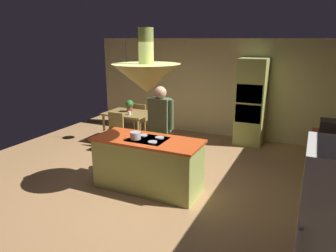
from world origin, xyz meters
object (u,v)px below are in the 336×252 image
at_px(oven_tower, 251,102).
at_px(cup_on_table, 129,113).
at_px(chair_by_back_wall, 141,117).
at_px(potted_plant_on_table, 129,105).
at_px(kitchen_island, 148,164).
at_px(person_at_island, 161,125).
at_px(dining_table, 128,116).
at_px(chair_facing_island, 114,129).
at_px(microwave_on_counter, 334,129).
at_px(cooking_pot_on_cooktop, 135,135).

relative_size(oven_tower, cup_on_table, 23.33).
relative_size(chair_by_back_wall, potted_plant_on_table, 2.90).
height_order(kitchen_island, person_at_island, person_at_island).
distance_m(kitchen_island, cup_on_table, 2.46).
distance_m(dining_table, cup_on_table, 0.31).
relative_size(kitchen_island, chair_by_back_wall, 2.14).
distance_m(chair_facing_island, chair_by_back_wall, 1.28).
bearing_deg(cup_on_table, chair_facing_island, -111.42).
bearing_deg(person_at_island, chair_facing_island, 153.89).
distance_m(person_at_island, cup_on_table, 1.90).
height_order(oven_tower, person_at_island, oven_tower).
relative_size(person_at_island, chair_facing_island, 1.96).
xyz_separation_m(kitchen_island, dining_table, (-1.70, 2.10, 0.20)).
distance_m(dining_table, chair_by_back_wall, 0.66).
xyz_separation_m(cup_on_table, microwave_on_counter, (4.37, -0.40, 0.25)).
bearing_deg(oven_tower, cup_on_table, -152.79).
bearing_deg(person_at_island, kitchen_island, -82.61).
relative_size(kitchen_island, oven_tower, 0.89).
bearing_deg(cup_on_table, chair_by_back_wall, 101.24).
distance_m(kitchen_island, potted_plant_on_table, 2.82).
bearing_deg(kitchen_island, cup_on_table, 129.00).
xyz_separation_m(chair_by_back_wall, microwave_on_counter, (4.54, -1.25, 0.55)).
height_order(oven_tower, chair_facing_island, oven_tower).
bearing_deg(microwave_on_counter, potted_plant_on_table, 171.18).
distance_m(chair_facing_island, cup_on_table, 0.55).
relative_size(chair_facing_island, potted_plant_on_table, 2.90).
bearing_deg(microwave_on_counter, cup_on_table, 174.75).
bearing_deg(oven_tower, person_at_island, -114.75).
distance_m(person_at_island, potted_plant_on_table, 2.23).
xyz_separation_m(dining_table, person_at_island, (1.61, -1.43, 0.33)).
bearing_deg(dining_table, chair_by_back_wall, 90.00).
height_order(oven_tower, chair_by_back_wall, oven_tower).
bearing_deg(dining_table, oven_tower, 22.21).
bearing_deg(cooking_pot_on_cooktop, person_at_island, 84.76).
height_order(dining_table, potted_plant_on_table, potted_plant_on_table).
height_order(chair_facing_island, potted_plant_on_table, potted_plant_on_table).
height_order(dining_table, microwave_on_counter, microwave_on_counter).
height_order(dining_table, cooking_pot_on_cooktop, cooking_pot_on_cooktop).
height_order(chair_by_back_wall, cup_on_table, chair_by_back_wall).
bearing_deg(dining_table, person_at_island, -41.58).
bearing_deg(cooking_pot_on_cooktop, dining_table, 124.63).
height_order(chair_facing_island, cooking_pot_on_cooktop, cooking_pot_on_cooktop).
relative_size(oven_tower, chair_by_back_wall, 2.41).
relative_size(chair_by_back_wall, cooking_pot_on_cooktop, 4.83).
bearing_deg(chair_facing_island, microwave_on_counter, 0.37).
relative_size(person_at_island, potted_plant_on_table, 5.70).
height_order(dining_table, person_at_island, person_at_island).
distance_m(dining_table, microwave_on_counter, 4.60).
relative_size(dining_table, person_at_island, 0.65).
relative_size(dining_table, cup_on_table, 12.27).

